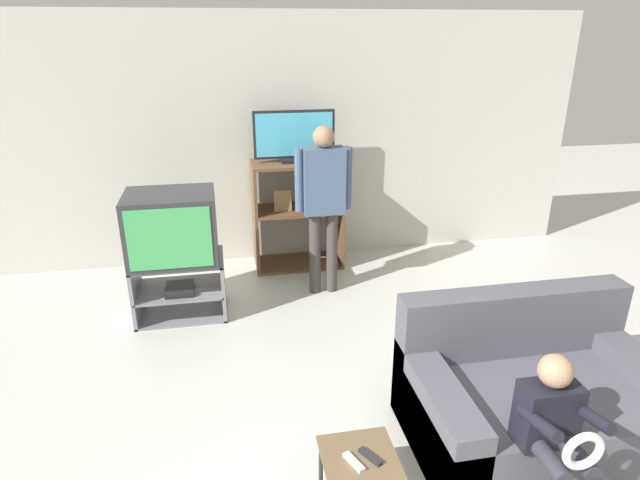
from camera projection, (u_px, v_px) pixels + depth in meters
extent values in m
cube|color=beige|center=(291.00, 141.00, 5.70)|extent=(6.40, 0.06, 2.60)
cube|color=slate|center=(183.00, 312.00, 4.88)|extent=(0.79, 0.54, 0.02)
cube|color=slate|center=(181.00, 289.00, 4.80)|extent=(0.76, 0.54, 0.02)
cube|color=slate|center=(177.00, 260.00, 4.69)|extent=(0.79, 0.54, 0.02)
cube|color=slate|center=(136.00, 290.00, 4.72)|extent=(0.03, 0.54, 0.53)
cube|color=slate|center=(223.00, 283.00, 4.85)|extent=(0.03, 0.54, 0.53)
cube|color=black|center=(180.00, 289.00, 4.72)|extent=(0.24, 0.28, 0.05)
cube|color=#2D2D33|center=(172.00, 227.00, 4.58)|extent=(0.75, 0.57, 0.60)
cube|color=#3FA559|center=(169.00, 239.00, 4.32)|extent=(0.67, 0.01, 0.52)
cube|color=brown|center=(255.00, 217.00, 5.60)|extent=(0.03, 0.48, 1.15)
cube|color=brown|center=(339.00, 212.00, 5.76)|extent=(0.03, 0.48, 1.15)
cube|color=brown|center=(298.00, 263.00, 5.89)|extent=(0.87, 0.48, 0.03)
cube|color=brown|center=(297.00, 210.00, 5.66)|extent=(0.87, 0.48, 0.03)
cube|color=brown|center=(297.00, 163.00, 5.48)|extent=(0.87, 0.48, 0.03)
cube|color=#9E7A4C|center=(283.00, 201.00, 5.52)|extent=(0.18, 0.04, 0.22)
cube|color=black|center=(295.00, 160.00, 5.46)|extent=(0.29, 0.20, 0.04)
cube|color=black|center=(294.00, 134.00, 5.37)|extent=(0.82, 0.04, 0.48)
cube|color=#4CB7E0|center=(295.00, 135.00, 5.35)|extent=(0.77, 0.01, 0.43)
cube|color=brown|center=(360.00, 458.00, 2.76)|extent=(0.39, 0.39, 0.02)
cylinder|color=black|center=(321.00, 465.00, 2.95)|extent=(0.02, 0.02, 0.34)
cylinder|color=black|center=(380.00, 457.00, 3.01)|extent=(0.02, 0.02, 0.34)
cube|color=#232328|center=(370.00, 456.00, 2.74)|extent=(0.10, 0.14, 0.02)
cube|color=silver|center=(354.00, 462.00, 2.71)|extent=(0.09, 0.15, 0.02)
cube|color=#4C4C56|center=(536.00, 413.00, 3.29)|extent=(1.54, 0.97, 0.42)
cube|color=#4C4C56|center=(513.00, 320.00, 3.48)|extent=(1.54, 0.20, 0.44)
cube|color=#4C4C56|center=(436.00, 419.00, 3.16)|extent=(0.22, 0.97, 0.54)
cube|color=#4C4C56|center=(632.00, 393.00, 3.38)|extent=(0.22, 0.97, 0.54)
cylinder|color=#3D3833|center=(315.00, 253.00, 5.13)|extent=(0.11, 0.11, 0.82)
cylinder|color=#3D3833|center=(332.00, 252.00, 5.16)|extent=(0.11, 0.11, 0.82)
cube|color=#475B7A|center=(324.00, 181.00, 4.88)|extent=(0.38, 0.20, 0.61)
cylinder|color=#475B7A|center=(299.00, 180.00, 4.84)|extent=(0.08, 0.08, 0.58)
cylinder|color=#475B7A|center=(348.00, 178.00, 4.92)|extent=(0.08, 0.08, 0.58)
sphere|color=#A37A5B|center=(324.00, 137.00, 4.74)|extent=(0.20, 0.20, 0.20)
cylinder|color=#2D2D38|center=(547.00, 457.00, 2.61)|extent=(0.09, 0.30, 0.09)
cylinder|color=#2D2D38|center=(574.00, 452.00, 2.64)|extent=(0.09, 0.30, 0.09)
cube|color=black|center=(547.00, 413.00, 2.72)|extent=(0.30, 0.17, 0.34)
cylinder|color=black|center=(539.00, 423.00, 2.55)|extent=(0.06, 0.31, 0.14)
cylinder|color=black|center=(590.00, 416.00, 2.60)|extent=(0.06, 0.31, 0.14)
sphere|color=#A37A5B|center=(555.00, 371.00, 2.62)|extent=(0.17, 0.17, 0.17)
torus|color=silver|center=(583.00, 451.00, 2.45)|extent=(0.21, 0.04, 0.21)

